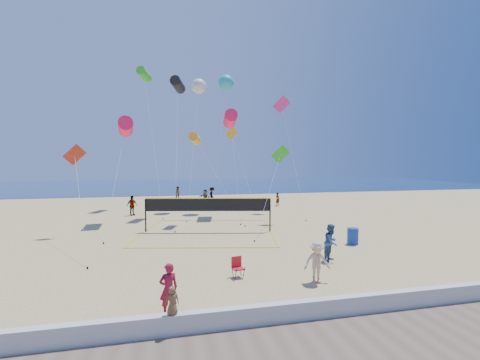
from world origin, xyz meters
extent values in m
plane|color=tan|center=(0.00, 0.00, 0.00)|extent=(120.00, 120.00, 0.00)
cube|color=navy|center=(0.00, 62.00, 0.01)|extent=(140.00, 50.00, 0.03)
cube|color=silver|center=(0.00, -3.00, 0.30)|extent=(32.00, 0.30, 0.60)
imported|color=maroon|center=(-2.67, -1.70, 0.84)|extent=(0.69, 0.54, 1.68)
imported|color=brown|center=(-2.57, -3.02, 1.01)|extent=(0.43, 0.31, 0.81)
imported|color=#324C7D|center=(5.35, 2.39, 0.93)|extent=(1.14, 1.11, 1.86)
imported|color=tan|center=(3.31, -0.16, 0.85)|extent=(1.18, 0.79, 1.70)
imported|color=gray|center=(-5.96, 19.30, 0.93)|extent=(1.14, 1.03, 1.86)
imported|color=gray|center=(1.64, 25.54, 0.90)|extent=(1.53, 1.59, 1.81)
imported|color=gray|center=(9.69, 22.73, 0.77)|extent=(0.57, 0.67, 1.54)
imported|color=gray|center=(-1.32, 30.66, 0.92)|extent=(0.92, 0.72, 1.84)
imported|color=gray|center=(2.67, 27.05, 0.97)|extent=(0.74, 1.27, 1.95)
cube|color=red|center=(0.25, 1.07, 0.38)|extent=(0.54, 0.51, 0.05)
cube|color=red|center=(0.22, 1.25, 0.64)|extent=(0.47, 0.13, 0.47)
cylinder|color=black|center=(0.10, 0.86, 0.21)|extent=(0.07, 0.24, 0.61)
cylinder|color=black|center=(0.04, 1.20, 0.21)|extent=(0.07, 0.24, 0.61)
cylinder|color=black|center=(0.47, 0.94, 0.21)|extent=(0.07, 0.24, 0.61)
cylinder|color=black|center=(0.41, 1.27, 0.21)|extent=(0.07, 0.24, 0.61)
cylinder|color=navy|center=(8.27, 5.09, 0.49)|extent=(0.78, 0.78, 0.98)
cylinder|color=black|center=(-4.22, 11.49, 1.19)|extent=(0.10, 0.10, 2.38)
cylinder|color=black|center=(4.49, 9.65, 1.19)|extent=(0.10, 0.10, 2.38)
cube|color=black|center=(0.13, 10.57, 1.93)|extent=(8.72, 1.87, 0.89)
cube|color=yellow|center=(0.13, 10.57, 2.40)|extent=(8.72, 1.88, 0.06)
cube|color=yellow|center=(-0.79, 6.21, 0.01)|extent=(8.92, 1.94, 0.02)
cube|color=yellow|center=(1.06, 14.93, 0.01)|extent=(8.92, 1.94, 0.02)
cylinder|color=#FF184E|center=(-5.99, 15.97, 7.92)|extent=(1.49, 2.92, 1.53)
cylinder|color=silver|center=(-6.25, 12.22, 3.99)|extent=(0.53, 7.52, 7.88)
cylinder|color=black|center=(-6.51, 8.47, 0.05)|extent=(0.08, 0.08, 0.10)
cylinder|color=black|center=(-1.61, 18.96, 12.30)|extent=(1.56, 2.48, 1.26)
cylinder|color=silver|center=(-1.90, 14.89, 6.17)|extent=(0.59, 8.14, 12.26)
cylinder|color=black|center=(-2.19, 10.83, 0.05)|extent=(0.08, 0.08, 0.10)
cylinder|color=orange|center=(-0.45, 14.19, 6.91)|extent=(1.18, 1.88, 0.96)
cylinder|color=silver|center=(1.35, 12.96, 3.48)|extent=(3.63, 2.49, 6.87)
cylinder|color=black|center=(3.16, 11.72, 0.05)|extent=(0.08, 0.08, 0.10)
cube|color=red|center=(-8.85, 11.78, 5.50)|extent=(1.53, 0.22, 1.51)
cylinder|color=silver|center=(-7.60, 7.75, 2.78)|extent=(2.52, 8.08, 5.46)
cylinder|color=black|center=(-6.34, 3.71, 0.05)|extent=(0.08, 0.08, 0.10)
cube|color=green|center=(6.54, 13.18, 5.69)|extent=(1.56, 0.39, 1.58)
cylinder|color=silver|center=(4.58, 10.08, 2.87)|extent=(3.95, 6.21, 5.65)
cylinder|color=black|center=(2.61, 6.99, 0.05)|extent=(0.08, 0.08, 0.10)
cube|color=#E1327B|center=(9.01, 19.75, 11.03)|extent=(1.77, 0.69, 1.86)
cylinder|color=silver|center=(8.88, 16.32, 5.54)|extent=(0.28, 6.88, 10.99)
cylinder|color=black|center=(8.75, 12.88, 0.05)|extent=(0.08, 0.08, 0.10)
sphere|color=silver|center=(0.69, 22.50, 13.09)|extent=(1.86, 1.86, 1.57)
cylinder|color=silver|center=(-0.22, 18.60, 6.57)|extent=(1.84, 7.80, 13.05)
cylinder|color=black|center=(-1.13, 14.71, 0.05)|extent=(0.08, 0.08, 0.10)
sphere|color=teal|center=(3.42, 21.26, 13.32)|extent=(1.89, 1.89, 1.59)
cylinder|color=silver|center=(2.26, 18.54, 6.68)|extent=(2.34, 5.44, 13.27)
cylinder|color=black|center=(1.10, 15.83, 0.05)|extent=(0.08, 0.08, 0.10)
cylinder|color=green|center=(-5.09, 25.78, 14.87)|extent=(1.64, 2.58, 1.31)
cylinder|color=silver|center=(-4.09, 21.19, 7.46)|extent=(2.02, 9.21, 14.83)
cylinder|color=black|center=(-3.09, 16.59, 0.05)|extent=(0.08, 0.08, 0.10)
cube|color=orange|center=(5.00, 26.32, 8.53)|extent=(1.55, 0.69, 1.66)
cylinder|color=silver|center=(5.59, 22.85, 4.29)|extent=(1.19, 6.96, 8.49)
cylinder|color=black|center=(6.17, 19.37, 0.05)|extent=(0.08, 0.08, 0.10)
cylinder|color=#FF184E|center=(3.16, 17.73, 9.08)|extent=(1.52, 2.97, 1.56)
cylinder|color=silver|center=(3.08, 15.13, 4.57)|extent=(0.19, 5.23, 9.04)
cylinder|color=black|center=(2.99, 12.52, 0.05)|extent=(0.08, 0.08, 0.10)
camera|label=1|loc=(-2.66, -12.15, 4.91)|focal=24.00mm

